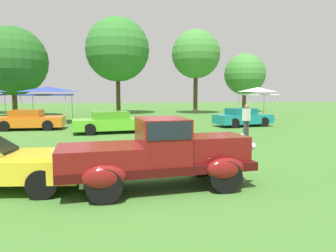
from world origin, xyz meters
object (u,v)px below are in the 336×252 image
(show_car_teal, at_px, (243,117))
(canopy_tent_center_field, at_px, (48,90))
(canopy_tent_right_field, at_px, (258,91))
(show_car_orange, at_px, (29,120))
(feature_pickup_truck, at_px, (159,153))
(show_car_lime, at_px, (113,122))
(spectator_by_row, at_px, (246,120))
(neighbor_convertible, at_px, (2,165))

(show_car_teal, xyz_separation_m, canopy_tent_center_field, (-13.47, 4.33, 1.83))
(canopy_tent_right_field, bearing_deg, show_car_orange, -164.60)
(show_car_orange, relative_size, canopy_tent_right_field, 1.50)
(show_car_orange, relative_size, show_car_teal, 0.99)
(feature_pickup_truck, distance_m, show_car_lime, 10.69)
(show_car_teal, distance_m, spectator_by_row, 5.34)
(feature_pickup_truck, bearing_deg, spectator_by_row, 54.83)
(feature_pickup_truck, height_order, canopy_tent_right_field, canopy_tent_right_field)
(spectator_by_row, bearing_deg, show_car_lime, 156.71)
(neighbor_convertible, relative_size, show_car_lime, 0.96)
(canopy_tent_center_field, height_order, canopy_tent_right_field, same)
(canopy_tent_center_field, xyz_separation_m, canopy_tent_right_field, (16.70, 0.48, -0.00))
(feature_pickup_truck, relative_size, canopy_tent_center_field, 1.45)
(show_car_lime, distance_m, spectator_by_row, 7.36)
(show_car_orange, relative_size, spectator_by_row, 2.40)
(neighbor_convertible, bearing_deg, canopy_tent_right_field, 50.08)
(show_car_lime, bearing_deg, show_car_teal, 13.69)
(feature_pickup_truck, height_order, canopy_tent_center_field, canopy_tent_center_field)
(feature_pickup_truck, distance_m, show_car_orange, 14.38)
(show_car_lime, distance_m, canopy_tent_right_field, 13.81)
(spectator_by_row, bearing_deg, feature_pickup_truck, -125.17)
(show_car_orange, bearing_deg, show_car_lime, -23.56)
(show_car_teal, bearing_deg, spectator_by_row, -110.15)
(show_car_lime, relative_size, canopy_tent_center_field, 1.44)
(neighbor_convertible, bearing_deg, spectator_by_row, 38.03)
(show_car_teal, relative_size, canopy_tent_center_field, 1.24)
(show_car_lime, xyz_separation_m, canopy_tent_center_field, (-4.88, 6.43, 1.82))
(show_car_orange, xyz_separation_m, spectator_by_row, (11.90, -5.15, 0.31))
(feature_pickup_truck, relative_size, show_car_lime, 1.01)
(canopy_tent_right_field, bearing_deg, show_car_lime, -149.68)
(show_car_orange, relative_size, canopy_tent_center_field, 1.23)
(show_car_teal, bearing_deg, show_car_orange, 179.38)
(show_car_orange, height_order, canopy_tent_right_field, canopy_tent_right_field)
(show_car_orange, distance_m, canopy_tent_right_field, 17.68)
(neighbor_convertible, xyz_separation_m, canopy_tent_center_field, (-2.50, 16.49, 1.84))
(canopy_tent_center_field, bearing_deg, show_car_orange, -93.53)
(canopy_tent_center_field, distance_m, canopy_tent_right_field, 16.71)
(feature_pickup_truck, bearing_deg, show_car_orange, 116.77)
(feature_pickup_truck, xyz_separation_m, neighbor_convertible, (-3.72, 0.54, -0.29))
(spectator_by_row, bearing_deg, show_car_orange, 156.59)
(neighbor_convertible, xyz_separation_m, spectator_by_row, (9.14, 7.15, 0.33))
(show_car_teal, xyz_separation_m, spectator_by_row, (-1.84, -5.00, 0.32))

